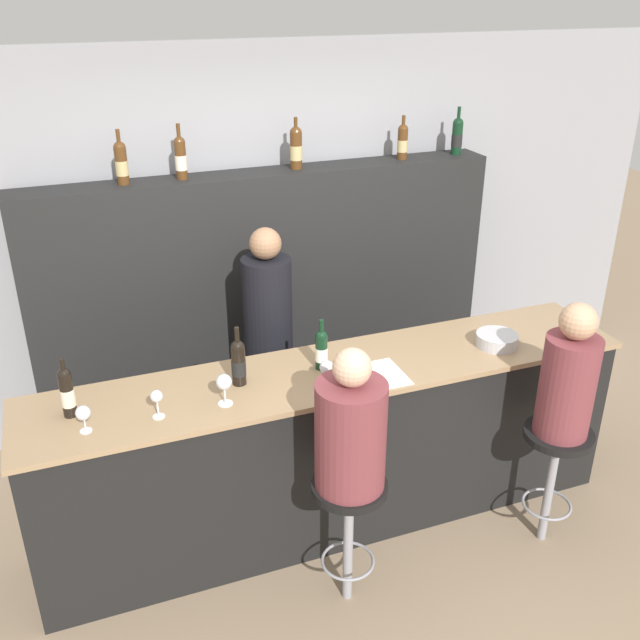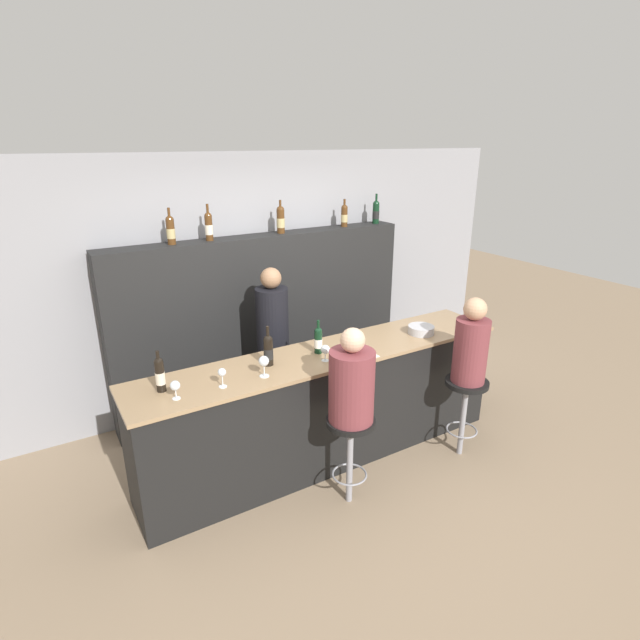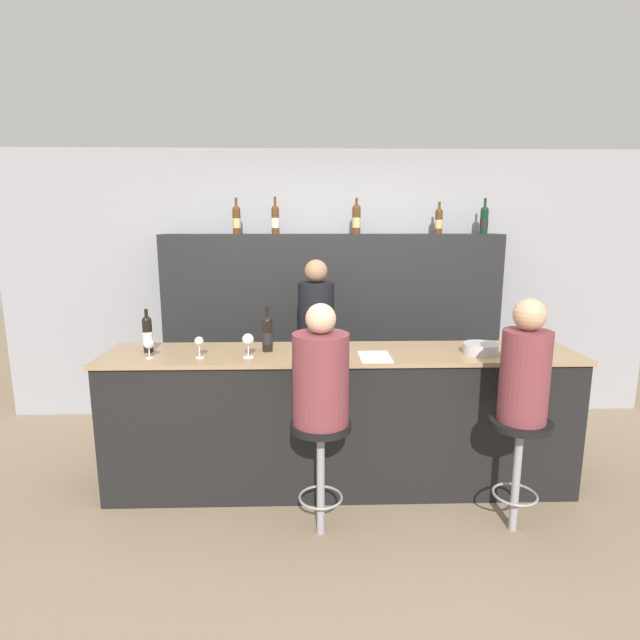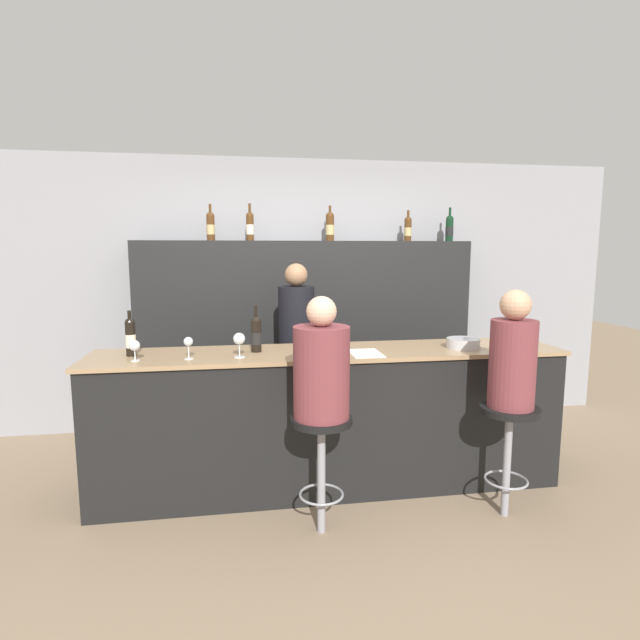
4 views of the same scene
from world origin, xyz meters
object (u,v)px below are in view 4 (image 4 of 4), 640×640
Objects in this scene: wine_bottle_counter_1 at (256,334)px; wine_bottle_backbar_3 at (408,229)px; guest_seated_left at (321,367)px; bar_stool_right at (509,431)px; wine_glass_0 at (134,346)px; metal_bowl at (463,343)px; wine_glass_2 at (239,340)px; wine_bottle_counter_2 at (320,334)px; wine_bottle_backbar_2 at (330,226)px; bartender at (297,365)px; wine_bottle_backbar_0 at (211,226)px; bar_stool_left at (321,443)px; wine_bottle_backbar_1 at (250,226)px; wine_glass_1 at (188,343)px; wine_bottle_backbar_4 at (449,228)px; wine_bottle_counter_0 at (130,336)px; wine_glass_3 at (319,341)px; guest_seated_right at (513,356)px.

wine_bottle_backbar_3 is (1.51, 1.20, 0.79)m from wine_bottle_counter_1.
bar_stool_right is at bearing 0.00° from guest_seated_left.
metal_bowl is at bearing 1.39° from wine_glass_0.
wine_glass_2 is at bearing 0.00° from wine_glass_0.
wine_bottle_counter_2 is 0.89× the size of wine_bottle_backbar_2.
wine_bottle_backbar_3 is 1.73m from bartender.
bartender is at bearing -36.77° from wine_bottle_backbar_0.
wine_bottle_backbar_2 is at bearing 41.85° from wine_glass_0.
wine_glass_0 is 1.35m from bar_stool_left.
wine_glass_2 is at bearing -94.87° from wine_bottle_backbar_1.
wine_bottle_backbar_1 is at bearing 71.95° from wine_glass_1.
wine_glass_2 is at bearing -146.23° from wine_bottle_backbar_4.
metal_bowl is at bearing -2.72° from wine_bottle_counter_0.
wine_bottle_backbar_3 reaches higher than wine_bottle_counter_2.
wine_glass_2 is at bearing -163.86° from wine_bottle_counter_2.
bar_stool_left is 1.22m from bar_stool_right.
wine_bottle_backbar_4 is (1.19, 0.00, -0.01)m from wine_bottle_backbar_2.
guest_seated_left is at bearing -30.02° from wine_glass_1.
wine_bottle_backbar_0 reaches higher than guest_seated_left.
wine_bottle_backbar_1 is at bearing 85.13° from wine_glass_2.
guest_seated_left is at bearing -90.00° from bartender.
bar_stool_right is (-0.35, -1.84, -1.37)m from wine_bottle_backbar_4.
wine_bottle_backbar_3 reaches higher than bar_stool_left.
wine_bottle_backbar_4 is (1.93, 1.20, 0.80)m from wine_bottle_counter_1.
wine_bottle_backbar_2 is at bearing 0.00° from wine_bottle_backbar_1.
wine_bottle_counter_2 is 2.07m from wine_bottle_backbar_4.
wine_glass_0 is 0.08× the size of bartender.
wine_bottle_counter_2 is at bearing 10.42° from wine_glass_1.
wine_bottle_counter_0 is at bearing 177.28° from metal_bowl.
wine_bottle_counter_2 is 0.17m from wine_glass_3.
wine_bottle_backbar_4 reaches higher than wine_bottle_backbar_3.
bartender is at bearing -155.04° from wine_bottle_backbar_3.
bartender is (-0.38, -0.53, -1.20)m from wine_bottle_backbar_2.
wine_bottle_counter_1 is 0.80m from wine_glass_0.
bartender reaches higher than bar_stool_right.
bar_stool_left is at bearing -90.00° from bartender.
wine_bottle_backbar_1 reaches higher than bar_stool_left.
wine_glass_2 is 0.23× the size of bar_stool_left.
wine_bottle_backbar_3 is at bearing 92.35° from bar_stool_right.
wine_bottle_backbar_0 is 0.44× the size of bar_stool_left.
wine_bottle_counter_0 is at bearing 172.50° from wine_glass_3.
guest_seated_right is (2.37, -0.47, -0.05)m from wine_glass_0.
wine_glass_3 is (-1.51, -1.37, -0.83)m from wine_bottle_backbar_4.
wine_bottle_counter_0 is 1.30× the size of metal_bowl.
wine_bottle_backbar_0 reaches higher than bartender.
guest_seated_left is at bearing -101.77° from wine_bottle_backbar_2.
bartender is at bearing 145.50° from metal_bowl.
wine_glass_3 is (-1.09, -1.37, -0.82)m from wine_bottle_backbar_3.
guest_seated_right is at bearing 0.00° from guest_seated_left.
bar_stool_right is at bearing -46.81° from bartender.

